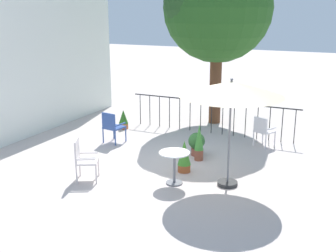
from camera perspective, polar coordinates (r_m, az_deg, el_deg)
ground_plane at (r=10.32m, az=0.23°, el=-5.38°), size 60.00×60.00×0.00m
villa_facade at (r=12.63m, az=-20.67°, el=7.14°), size 9.76×0.30×4.09m
terrace_railing at (r=12.82m, az=5.97°, el=1.96°), size 0.03×5.32×1.01m
shade_tree at (r=13.78m, az=6.72°, el=15.81°), size 3.62×3.45×5.47m
patio_umbrella_0 at (r=8.68m, az=8.62°, el=4.91°), size 2.17×2.17×2.35m
cafe_table_0 at (r=9.12m, az=0.88°, el=-4.91°), size 0.67×0.67×0.73m
patio_chair_0 at (r=11.84m, az=12.82°, el=-0.47°), size 0.60×0.60×0.84m
patio_chair_1 at (r=9.48m, az=-11.52°, el=-4.19°), size 0.64×0.63×0.95m
patio_chair_2 at (r=11.94m, az=-7.63°, el=0.07°), size 0.57×0.56×0.90m
potted_plant_0 at (r=10.54m, az=4.25°, el=-2.23°), size 0.23×0.23×0.93m
potted_plant_1 at (r=9.81m, az=2.23°, el=-4.14°), size 0.31×0.31×0.76m
potted_plant_2 at (r=13.41m, az=-6.09°, el=0.91°), size 0.30×0.30×0.61m
potted_plant_3 at (r=10.91m, az=3.91°, el=-2.29°), size 0.43×0.43×0.61m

